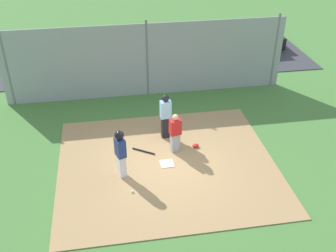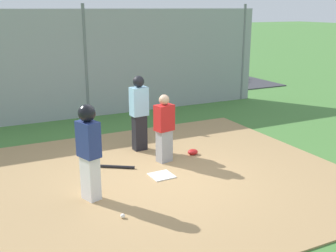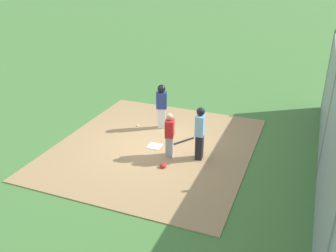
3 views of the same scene
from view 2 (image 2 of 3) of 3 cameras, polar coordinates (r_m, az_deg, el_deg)
ground_plane at (r=8.16m, az=-0.89°, el=-7.16°), size 140.00×140.00×0.00m
dirt_infield at (r=8.16m, az=-0.89°, el=-7.06°), size 7.20×6.40×0.03m
home_plate at (r=8.15m, az=-0.89°, el=-6.90°), size 0.46×0.46×0.02m
catcher at (r=8.67m, az=-0.53°, el=-0.26°), size 0.43×0.34×1.47m
umpire at (r=9.38m, az=-4.04°, el=2.01°), size 0.40×0.29×1.74m
runner at (r=7.00m, az=-10.97°, el=-2.76°), size 0.37×0.45×1.68m
baseball_bat at (r=8.60m, az=-7.48°, el=-5.62°), size 0.75×0.52×0.06m
catcher_mask at (r=9.30m, az=3.46°, el=-3.62°), size 0.24×0.20×0.12m
baseball at (r=6.66m, az=-6.33°, el=-12.33°), size 0.07×0.07×0.07m
backstop_fence at (r=12.53m, az=-11.37°, el=8.39°), size 12.00×0.10×3.35m
parking_lot at (r=16.48m, az=-14.62°, el=4.41°), size 18.00×5.20×0.04m
parked_car_dark at (r=19.07m, az=2.75°, el=8.26°), size 4.26×2.00×1.28m
parked_car_green at (r=16.14m, az=-12.79°, el=6.44°), size 4.33×2.17×1.28m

